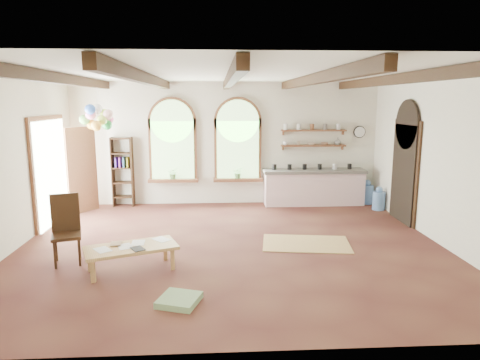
{
  "coord_description": "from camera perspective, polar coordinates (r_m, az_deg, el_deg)",
  "views": [
    {
      "loc": [
        -0.28,
        -7.76,
        2.72
      ],
      "look_at": [
        0.2,
        0.6,
        1.16
      ],
      "focal_mm": 32.0,
      "sensor_mm": 36.0,
      "label": 1
    }
  ],
  "objects": [
    {
      "name": "floor",
      "position": [
        8.23,
        -1.15,
        -8.76
      ],
      "size": [
        8.0,
        8.0,
        0.0
      ],
      "primitive_type": "plane",
      "color": "brown",
      "rests_on": "ground"
    },
    {
      "name": "ceiling_beams",
      "position": [
        7.78,
        -1.23,
        13.33
      ],
      "size": [
        6.2,
        6.8,
        0.18
      ],
      "primitive_type": null,
      "color": "#32220F",
      "rests_on": "ceiling"
    },
    {
      "name": "window_left",
      "position": [
        11.3,
        -8.97,
        4.88
      ],
      "size": [
        1.3,
        0.28,
        2.2
      ],
      "color": "brown",
      "rests_on": "floor"
    },
    {
      "name": "window_right",
      "position": [
        11.26,
        -0.3,
        4.99
      ],
      "size": [
        1.3,
        0.28,
        2.2
      ],
      "color": "brown",
      "rests_on": "floor"
    },
    {
      "name": "left_doorway",
      "position": [
        10.36,
        -23.96,
        0.91
      ],
      "size": [
        0.1,
        1.9,
        2.5
      ],
      "primitive_type": "cube",
      "color": "brown",
      "rests_on": "floor"
    },
    {
      "name": "right_doorway",
      "position": [
        10.31,
        21.0,
        0.79
      ],
      "size": [
        0.1,
        1.3,
        2.4
      ],
      "primitive_type": "cube",
      "color": "black",
      "rests_on": "floor"
    },
    {
      "name": "kitchen_counter",
      "position": [
        11.49,
        9.78,
        -0.89
      ],
      "size": [
        2.68,
        0.62,
        0.94
      ],
      "color": "silver",
      "rests_on": "floor"
    },
    {
      "name": "wall_shelf_lower",
      "position": [
        11.5,
        9.75,
        4.54
      ],
      "size": [
        1.7,
        0.24,
        0.04
      ],
      "primitive_type": "cube",
      "color": "brown",
      "rests_on": "wall_back"
    },
    {
      "name": "wall_shelf_upper",
      "position": [
        11.47,
        9.81,
        6.53
      ],
      "size": [
        1.7,
        0.24,
        0.04
      ],
      "primitive_type": "cube",
      "color": "brown",
      "rests_on": "wall_back"
    },
    {
      "name": "wall_clock",
      "position": [
        11.88,
        15.65,
        6.19
      ],
      "size": [
        0.32,
        0.04,
        0.32
      ],
      "primitive_type": "cylinder",
      "rotation": [
        1.57,
        0.0,
        0.0
      ],
      "color": "black",
      "rests_on": "wall_back"
    },
    {
      "name": "bookshelf",
      "position": [
        11.49,
        -15.38,
        1.04
      ],
      "size": [
        0.53,
        0.32,
        1.8
      ],
      "color": "#32220F",
      "rests_on": "floor"
    },
    {
      "name": "coffee_table",
      "position": [
        7.2,
        -14.32,
        -8.92
      ],
      "size": [
        1.58,
        1.13,
        0.41
      ],
      "color": "tan",
      "rests_on": "floor"
    },
    {
      "name": "side_chair",
      "position": [
        7.87,
        -22.06,
        -7.89
      ],
      "size": [
        0.58,
        0.58,
        1.17
      ],
      "color": "#32220F",
      "rests_on": "floor"
    },
    {
      "name": "floor_mat",
      "position": [
        8.43,
        8.81,
        -8.37
      ],
      "size": [
        1.77,
        1.23,
        0.02
      ],
      "primitive_type": "cube",
      "rotation": [
        0.0,
        0.0,
        -0.14
      ],
      "color": "tan",
      "rests_on": "floor"
    },
    {
      "name": "floor_cushion",
      "position": [
        6.11,
        -8.12,
        -15.56
      ],
      "size": [
        0.65,
        0.65,
        0.09
      ],
      "primitive_type": "cube",
      "rotation": [
        0.0,
        0.0,
        -0.32
      ],
      "color": "gray",
      "rests_on": "floor"
    },
    {
      "name": "water_jug_a",
      "position": [
        11.93,
        16.56,
        -1.72
      ],
      "size": [
        0.33,
        0.33,
        0.65
      ],
      "color": "#5D8BC8",
      "rests_on": "floor"
    },
    {
      "name": "water_jug_b",
      "position": [
        11.35,
        18.01,
        -2.51
      ],
      "size": [
        0.31,
        0.31,
        0.6
      ],
      "color": "#5D8BC8",
      "rests_on": "floor"
    },
    {
      "name": "balloon_cluster",
      "position": [
        10.42,
        -18.36,
        7.88
      ],
      "size": [
        0.8,
        0.89,
        1.15
      ],
      "color": "silver",
      "rests_on": "floor"
    },
    {
      "name": "table_book",
      "position": [
        7.35,
        -16.89,
        -8.16
      ],
      "size": [
        0.2,
        0.27,
        0.02
      ],
      "primitive_type": "imported",
      "rotation": [
        0.0,
        0.0,
        0.1
      ],
      "color": "olive",
      "rests_on": "coffee_table"
    },
    {
      "name": "tablet",
      "position": [
        7.02,
        -13.47,
        -8.91
      ],
      "size": [
        0.28,
        0.31,
        0.01
      ],
      "primitive_type": "cube",
      "rotation": [
        0.0,
        0.0,
        0.55
      ],
      "color": "black",
      "rests_on": "coffee_table"
    },
    {
      "name": "potted_plant_left",
      "position": [
        11.3,
        -8.91,
        0.88
      ],
      "size": [
        0.27,
        0.23,
        0.3
      ],
      "primitive_type": "imported",
      "color": "#598C4C",
      "rests_on": "window_left"
    },
    {
      "name": "potted_plant_right",
      "position": [
        11.26,
        -0.27,
        0.97
      ],
      "size": [
        0.27,
        0.23,
        0.3
      ],
      "primitive_type": "imported",
      "color": "#598C4C",
      "rests_on": "window_right"
    },
    {
      "name": "shelf_cup_a",
      "position": [
        11.35,
        6.05,
        4.9
      ],
      "size": [
        0.12,
        0.1,
        0.1
      ],
      "primitive_type": "imported",
      "color": "white",
      "rests_on": "wall_shelf_lower"
    },
    {
      "name": "shelf_cup_b",
      "position": [
        11.41,
        7.8,
        4.89
      ],
      "size": [
        0.1,
        0.1,
        0.09
      ],
      "primitive_type": "imported",
      "color": "beige",
      "rests_on": "wall_shelf_lower"
    },
    {
      "name": "shelf_bowl_a",
      "position": [
        11.48,
        9.51,
        4.77
      ],
      "size": [
        0.22,
        0.22,
        0.05
      ],
      "primitive_type": "imported",
      "color": "beige",
      "rests_on": "wall_shelf_lower"
    },
    {
      "name": "shelf_bowl_b",
      "position": [
        11.56,
        11.21,
        4.78
      ],
      "size": [
        0.2,
        0.2,
        0.06
      ],
      "primitive_type": "imported",
      "color": "#8C664C",
      "rests_on": "wall_shelf_lower"
    },
    {
      "name": "shelf_vase",
      "position": [
        11.65,
        12.9,
        5.08
      ],
      "size": [
        0.18,
        0.18,
        0.19
      ],
      "primitive_type": "imported",
      "color": "slate",
      "rests_on": "wall_shelf_lower"
    }
  ]
}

